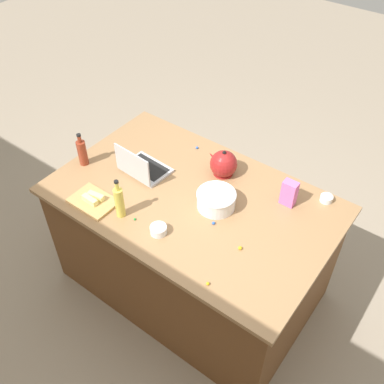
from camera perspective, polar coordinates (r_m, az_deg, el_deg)
ground_plane at (r=3.45m, az=-0.00°, el=-11.54°), size 12.00×12.00×0.00m
island_counter at (r=3.09m, az=-0.00°, el=-6.73°), size 1.77×1.11×0.90m
laptop at (r=2.93m, az=-6.49°, el=3.16°), size 0.32×0.25×0.22m
mixing_bowl_large at (r=2.68m, az=3.13°, el=-0.97°), size 0.24×0.24×0.11m
bottle_oil at (r=2.62m, az=-9.33°, el=-1.23°), size 0.06×0.06×0.27m
bottle_soy at (r=3.04m, az=-13.93°, el=5.00°), size 0.06×0.06×0.24m
kettle at (r=2.89m, az=4.06°, el=3.60°), size 0.21×0.18×0.20m
cutting_board at (r=2.80m, az=-12.56°, el=-1.16°), size 0.28×0.20×0.02m
butter_stick_left at (r=2.78m, az=-12.26°, el=-0.53°), size 0.11×0.05×0.04m
butter_stick_right at (r=2.77m, az=-13.00°, el=-1.00°), size 0.11×0.04×0.04m
ramekin_small at (r=2.85m, az=16.89°, el=-0.81°), size 0.08×0.08×0.04m
ramekin_medium at (r=2.55m, az=-4.34°, el=-4.86°), size 0.10×0.10×0.05m
candy_bag at (r=2.73m, az=12.37°, el=-0.14°), size 0.09×0.06×0.17m
candy_0 at (r=2.65m, az=-7.38°, el=-3.48°), size 0.01×0.01×0.01m
candy_1 at (r=2.60m, az=2.78°, el=-4.01°), size 0.02×0.02×0.02m
candy_2 at (r=2.34m, az=2.04°, el=-11.69°), size 0.02×0.02×0.02m
candy_3 at (r=2.49m, az=6.21°, el=-7.17°), size 0.02×0.02×0.02m
candy_4 at (r=3.13m, az=0.65°, el=5.73°), size 0.02×0.02×0.02m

